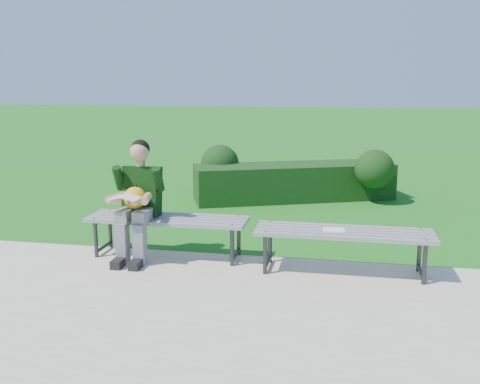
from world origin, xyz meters
name	(u,v)px	position (x,y,z in m)	size (l,w,h in m)	color
ground	(234,256)	(0.00, 0.00, 0.00)	(80.00, 80.00, 0.00)	#2E6519
walkway	(193,321)	(0.00, -1.75, 0.01)	(30.00, 3.50, 0.02)	#BCB0A0
hedge	(293,178)	(0.37, 3.21, 0.37)	(3.46, 2.03, 0.90)	#163D1A
bench_left	(167,222)	(-0.73, -0.18, 0.42)	(1.80, 0.50, 0.46)	gray
bench_right	(344,236)	(1.21, -0.36, 0.42)	(1.80, 0.50, 0.46)	gray
seated_boy	(138,197)	(-1.03, -0.28, 0.71)	(0.56, 0.76, 1.31)	gray
paper_sheet	(334,230)	(1.11, -0.36, 0.47)	(0.23, 0.18, 0.01)	white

